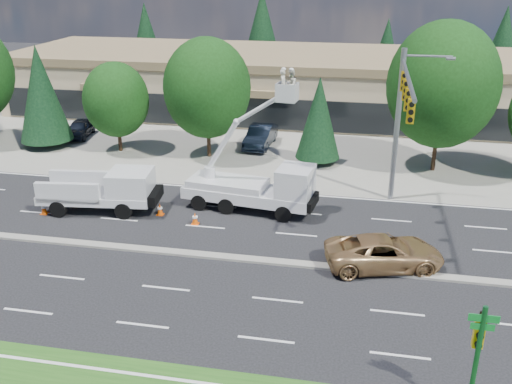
% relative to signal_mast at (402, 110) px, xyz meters
% --- Properties ---
extents(ground, '(140.00, 140.00, 0.00)m').
position_rel_signal_mast_xyz_m(ground, '(-10.03, -7.04, -6.06)').
color(ground, black).
rests_on(ground, ground).
extents(concrete_apron, '(140.00, 22.00, 0.01)m').
position_rel_signal_mast_xyz_m(concrete_apron, '(-10.03, 12.96, -6.05)').
color(concrete_apron, gray).
rests_on(concrete_apron, ground).
extents(road_median, '(120.00, 0.55, 0.12)m').
position_rel_signal_mast_xyz_m(road_median, '(-10.03, -7.04, -6.00)').
color(road_median, gray).
rests_on(road_median, ground).
extents(strip_mall, '(50.40, 15.40, 5.50)m').
position_rel_signal_mast_xyz_m(strip_mall, '(-10.03, 22.93, -3.23)').
color(strip_mall, tan).
rests_on(strip_mall, ground).
extents(tree_front_b, '(3.95, 3.95, 7.78)m').
position_rel_signal_mast_xyz_m(tree_front_b, '(-26.03, 7.96, -1.88)').
color(tree_front_b, '#332114').
rests_on(tree_front_b, ground).
extents(tree_front_c, '(4.85, 4.85, 6.72)m').
position_rel_signal_mast_xyz_m(tree_front_c, '(-20.03, 7.96, -2.12)').
color(tree_front_c, '#332114').
rests_on(tree_front_c, ground).
extents(tree_front_d, '(6.24, 6.24, 8.66)m').
position_rel_signal_mast_xyz_m(tree_front_d, '(-13.03, 7.96, -0.99)').
color(tree_front_d, '#332114').
rests_on(tree_front_d, ground).
extents(tree_front_e, '(3.14, 3.14, 6.20)m').
position_rel_signal_mast_xyz_m(tree_front_e, '(-5.03, 7.96, -2.73)').
color(tree_front_e, '#332114').
rests_on(tree_front_e, ground).
extents(tree_front_f, '(7.28, 7.28, 10.10)m').
position_rel_signal_mast_xyz_m(tree_front_f, '(2.97, 7.96, -0.14)').
color(tree_front_f, '#332114').
rests_on(tree_front_f, ground).
extents(tree_back_a, '(4.56, 4.56, 8.99)m').
position_rel_signal_mast_xyz_m(tree_back_a, '(-28.03, 34.96, -1.23)').
color(tree_back_a, '#332114').
rests_on(tree_back_a, ground).
extents(tree_back_b, '(5.41, 5.41, 10.67)m').
position_rel_signal_mast_xyz_m(tree_back_b, '(-14.03, 34.96, -0.33)').
color(tree_back_b, '#332114').
rests_on(tree_back_b, ground).
extents(tree_back_c, '(3.92, 3.92, 7.73)m').
position_rel_signal_mast_xyz_m(tree_back_c, '(-0.03, 34.96, -1.91)').
color(tree_back_c, '#332114').
rests_on(tree_back_c, ground).
extents(tree_back_d, '(4.68, 4.68, 9.23)m').
position_rel_signal_mast_xyz_m(tree_back_d, '(11.97, 34.96, -1.10)').
color(tree_back_d, '#332114').
rests_on(tree_back_d, ground).
extents(signal_mast, '(2.76, 10.16, 9.00)m').
position_rel_signal_mast_xyz_m(signal_mast, '(0.00, 0.00, 0.00)').
color(signal_mast, gray).
rests_on(signal_mast, ground).
extents(street_sign_pole, '(0.90, 0.44, 4.00)m').
position_rel_signal_mast_xyz_m(street_sign_pole, '(1.97, -15.45, -3.61)').
color(street_sign_pole, '#0D3C1D').
rests_on(street_sign_pole, ground).
extents(utility_pickup, '(6.66, 3.10, 2.46)m').
position_rel_signal_mast_xyz_m(utility_pickup, '(-16.24, -2.79, -5.04)').
color(utility_pickup, silver).
rests_on(utility_pickup, ground).
extents(bucket_truck, '(7.74, 3.22, 8.32)m').
position_rel_signal_mast_xyz_m(bucket_truck, '(-7.55, -1.09, -4.29)').
color(bucket_truck, silver).
rests_on(bucket_truck, ground).
extents(traffic_cone_a, '(0.40, 0.40, 0.70)m').
position_rel_signal_mast_xyz_m(traffic_cone_a, '(-19.55, -3.91, -5.72)').
color(traffic_cone_a, '#E04D07').
rests_on(traffic_cone_a, ground).
extents(traffic_cone_b, '(0.40, 0.40, 0.70)m').
position_rel_signal_mast_xyz_m(traffic_cone_b, '(-12.99, -2.78, -5.72)').
color(traffic_cone_b, '#E04D07').
rests_on(traffic_cone_b, ground).
extents(traffic_cone_c, '(0.40, 0.40, 0.70)m').
position_rel_signal_mast_xyz_m(traffic_cone_c, '(-10.67, -3.59, -5.72)').
color(traffic_cone_c, '#E04D07').
rests_on(traffic_cone_c, ground).
extents(minivan, '(5.97, 3.84, 1.53)m').
position_rel_signal_mast_xyz_m(minivan, '(-0.57, -6.44, -5.29)').
color(minivan, tan).
rests_on(minivan, ground).
extents(parked_car_west, '(2.25, 4.34, 1.41)m').
position_rel_signal_mast_xyz_m(parked_car_west, '(-24.77, 10.80, -5.35)').
color(parked_car_west, black).
rests_on(parked_car_west, ground).
extents(parked_car_east, '(2.00, 5.06, 1.64)m').
position_rel_signal_mast_xyz_m(parked_car_east, '(-9.74, 11.05, -5.24)').
color(parked_car_east, black).
rests_on(parked_car_east, ground).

